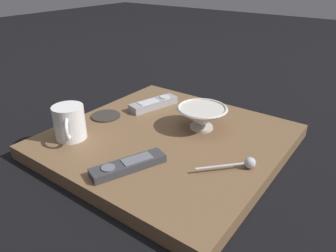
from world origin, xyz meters
TOP-DOWN VIEW (x-y plane):
  - ground_plane at (0.00, 0.00)m, footprint 6.00×6.00m
  - table at (0.00, 0.00)m, footprint 0.63×0.63m
  - cereal_bowl at (-0.10, 0.06)m, footprint 0.15×0.15m
  - coffee_mug at (0.18, -0.21)m, footprint 0.10×0.10m
  - teaspoon at (0.03, 0.26)m, footprint 0.12×0.11m
  - tv_remote_near at (0.20, 0.03)m, footprint 0.19×0.12m
  - tv_remote_far at (-0.14, -0.16)m, footprint 0.19×0.10m
  - drink_coaster at (0.02, -0.24)m, footprint 0.10×0.10m

SIDE VIEW (x-z plane):
  - ground_plane at x=0.00m, z-range 0.00..0.00m
  - table at x=0.00m, z-range 0.00..0.04m
  - drink_coaster at x=0.02m, z-range 0.04..0.04m
  - tv_remote_near at x=0.20m, z-range 0.04..0.06m
  - tv_remote_far at x=-0.14m, z-range 0.04..0.07m
  - teaspoon at x=0.03m, z-range 0.04..0.07m
  - cereal_bowl at x=-0.10m, z-range 0.04..0.11m
  - coffee_mug at x=0.18m, z-range 0.04..0.14m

